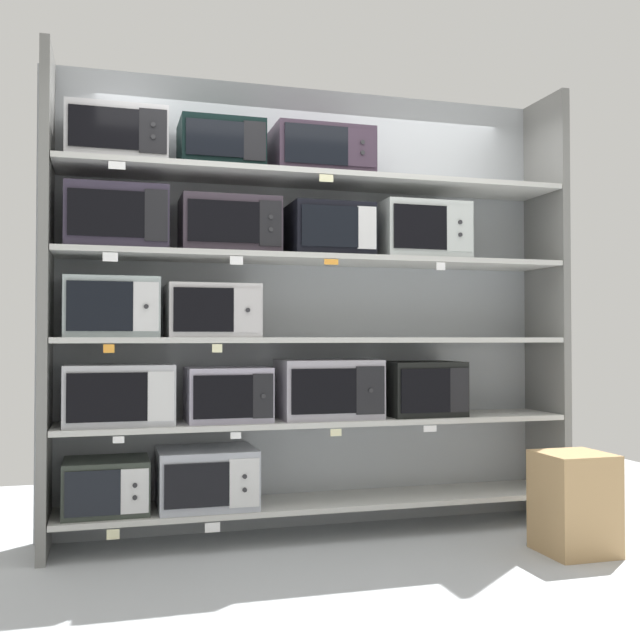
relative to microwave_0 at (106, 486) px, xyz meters
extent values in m
cube|color=#B2B7BC|center=(1.18, -1.00, -0.35)|extent=(6.91, 6.00, 0.02)
cube|color=#9EA3A8|center=(1.18, 0.24, 0.98)|extent=(3.11, 0.04, 2.64)
cube|color=slate|center=(-0.31, 0.00, 0.98)|extent=(0.05, 0.44, 2.64)
cube|color=slate|center=(2.66, 0.00, 0.98)|extent=(0.05, 0.44, 2.64)
cube|color=beige|center=(1.18, 0.00, -0.16)|extent=(2.91, 0.44, 0.03)
cube|color=#2C332C|center=(0.00, 0.00, 0.00)|extent=(0.44, 0.35, 0.28)
cube|color=black|center=(-0.07, -0.18, 0.00)|extent=(0.27, 0.01, 0.23)
cube|color=silver|center=(0.14, -0.18, 0.00)|extent=(0.14, 0.01, 0.23)
cylinder|color=#262628|center=(0.14, -0.19, -0.03)|extent=(0.02, 0.01, 0.02)
cylinder|color=#262628|center=(0.14, -0.19, 0.03)|extent=(0.02, 0.01, 0.02)
cube|color=#9CA1AB|center=(0.53, 0.00, 0.02)|extent=(0.53, 0.41, 0.32)
cube|color=black|center=(0.45, -0.21, 0.02)|extent=(0.34, 0.01, 0.23)
cube|color=silver|center=(0.70, -0.21, 0.02)|extent=(0.16, 0.01, 0.25)
cylinder|color=#262628|center=(0.70, -0.22, -0.02)|extent=(0.02, 0.01, 0.02)
cylinder|color=#262628|center=(0.70, -0.22, 0.05)|extent=(0.02, 0.01, 0.02)
cube|color=beige|center=(0.03, -0.22, -0.20)|extent=(0.06, 0.00, 0.05)
cube|color=white|center=(0.53, -0.22, -0.20)|extent=(0.08, 0.00, 0.05)
cube|color=beige|center=(1.18, 0.00, 0.31)|extent=(2.91, 0.44, 0.03)
cube|color=#B1B2B8|center=(0.06, 0.00, 0.48)|extent=(0.57, 0.36, 0.32)
cube|color=black|center=(0.00, -0.18, 0.48)|extent=(0.40, 0.01, 0.25)
cube|color=silver|center=(0.27, -0.18, 0.48)|extent=(0.13, 0.01, 0.26)
cube|color=#A29CAF|center=(0.64, 0.00, 0.47)|extent=(0.46, 0.35, 0.30)
cube|color=black|center=(0.59, -0.18, 0.47)|extent=(0.32, 0.01, 0.23)
cube|color=black|center=(0.81, -0.18, 0.47)|extent=(0.11, 0.01, 0.24)
cylinder|color=#262628|center=(0.81, -0.19, 0.47)|extent=(0.02, 0.01, 0.02)
cube|color=#A29DA9|center=(1.23, 0.00, 0.49)|extent=(0.57, 0.35, 0.34)
cube|color=black|center=(1.15, -0.18, 0.49)|extent=(0.37, 0.01, 0.25)
cube|color=black|center=(1.42, -0.18, 0.49)|extent=(0.17, 0.01, 0.27)
cylinder|color=#262628|center=(1.42, -0.19, 0.49)|extent=(0.02, 0.01, 0.02)
cube|color=black|center=(1.80, 0.00, 0.48)|extent=(0.45, 0.36, 0.32)
cube|color=black|center=(1.75, -0.18, 0.48)|extent=(0.30, 0.01, 0.25)
cube|color=black|center=(1.96, -0.18, 0.48)|extent=(0.12, 0.01, 0.26)
cube|color=white|center=(0.06, -0.22, 0.27)|extent=(0.06, 0.00, 0.03)
cube|color=white|center=(0.65, -0.22, 0.27)|extent=(0.06, 0.00, 0.03)
cube|color=beige|center=(1.20, -0.22, 0.27)|extent=(0.06, 0.00, 0.04)
cube|color=white|center=(1.76, -0.22, 0.27)|extent=(0.08, 0.00, 0.03)
cube|color=beige|center=(1.18, 0.00, 0.77)|extent=(2.91, 0.44, 0.03)
cube|color=#99A6A6|center=(0.02, 0.00, 0.94)|extent=(0.48, 0.36, 0.32)
cube|color=black|center=(-0.04, -0.18, 0.94)|extent=(0.33, 0.01, 0.25)
cube|color=silver|center=(0.19, -0.18, 0.94)|extent=(0.13, 0.01, 0.25)
cylinder|color=#262628|center=(0.19, -0.19, 0.94)|extent=(0.02, 0.01, 0.02)
cube|color=#B8B5B6|center=(0.55, 0.00, 0.93)|extent=(0.49, 0.42, 0.29)
cube|color=black|center=(0.48, -0.21, 0.93)|extent=(0.31, 0.01, 0.23)
cube|color=#B8B5B6|center=(0.72, -0.21, 0.93)|extent=(0.15, 0.01, 0.23)
cylinder|color=#262628|center=(0.72, -0.22, 0.93)|extent=(0.02, 0.01, 0.02)
cube|color=orange|center=(0.01, -0.22, 0.73)|extent=(0.05, 0.00, 0.04)
cube|color=beige|center=(0.55, -0.22, 0.73)|extent=(0.05, 0.00, 0.04)
cube|color=beige|center=(1.18, 0.00, 1.23)|extent=(2.91, 0.44, 0.03)
cube|color=#2D2736|center=(0.04, 0.00, 1.42)|extent=(0.53, 0.38, 0.34)
cube|color=black|center=(-0.01, -0.19, 1.42)|extent=(0.38, 0.01, 0.24)
cube|color=black|center=(0.24, -0.19, 1.42)|extent=(0.12, 0.01, 0.27)
cube|color=#342B34|center=(0.65, 0.00, 1.40)|extent=(0.54, 0.33, 0.31)
cube|color=black|center=(0.59, -0.17, 1.40)|extent=(0.38, 0.01, 0.22)
cube|color=black|center=(0.85, -0.17, 1.40)|extent=(0.12, 0.01, 0.25)
cylinder|color=#262628|center=(0.85, -0.18, 1.37)|extent=(0.02, 0.01, 0.02)
cylinder|color=#262628|center=(0.85, -0.18, 1.44)|extent=(0.02, 0.01, 0.02)
cube|color=black|center=(1.22, 0.00, 1.40)|extent=(0.46, 0.40, 0.30)
cube|color=black|center=(1.17, -0.20, 1.40)|extent=(0.32, 0.01, 0.23)
cube|color=silver|center=(1.39, -0.20, 1.40)|extent=(0.11, 0.01, 0.24)
cube|color=#B3BAB7|center=(1.79, 0.00, 1.41)|extent=(0.52, 0.41, 0.33)
cube|color=black|center=(1.71, -0.21, 1.41)|extent=(0.32, 0.01, 0.25)
cube|color=#B3BAB7|center=(1.95, -0.21, 1.41)|extent=(0.17, 0.01, 0.26)
cylinder|color=#262628|center=(1.95, -0.22, 1.38)|extent=(0.02, 0.01, 0.02)
cylinder|color=#262628|center=(1.95, -0.22, 1.45)|extent=(0.02, 0.01, 0.02)
cube|color=white|center=(0.01, -0.22, 1.19)|extent=(0.07, 0.00, 0.05)
cube|color=white|center=(0.65, -0.22, 1.19)|extent=(0.07, 0.00, 0.04)
cube|color=orange|center=(1.18, -0.22, 1.20)|extent=(0.08, 0.00, 0.03)
cube|color=white|center=(1.83, -0.22, 1.19)|extent=(0.05, 0.00, 0.04)
cube|color=beige|center=(1.18, 0.00, 1.70)|extent=(2.91, 0.44, 0.03)
cube|color=#BCBBBF|center=(0.04, 0.00, 1.86)|extent=(0.52, 0.35, 0.29)
cube|color=black|center=(-0.02, -0.18, 1.86)|extent=(0.35, 0.01, 0.21)
cube|color=black|center=(0.22, -0.18, 1.86)|extent=(0.14, 0.01, 0.23)
cylinder|color=#262628|center=(0.22, -0.19, 1.82)|extent=(0.02, 0.01, 0.02)
cylinder|color=#262628|center=(0.22, -0.19, 1.89)|extent=(0.02, 0.01, 0.02)
cube|color=black|center=(0.60, 0.00, 1.85)|extent=(0.46, 0.34, 0.27)
cube|color=black|center=(0.54, -0.17, 1.85)|extent=(0.31, 0.01, 0.19)
cube|color=black|center=(0.76, -0.17, 1.85)|extent=(0.12, 0.01, 0.21)
cube|color=#332633|center=(1.18, 0.00, 1.85)|extent=(0.56, 0.38, 0.27)
cube|color=black|center=(1.10, -0.19, 1.85)|extent=(0.36, 0.01, 0.22)
cube|color=#332633|center=(1.37, -0.19, 1.85)|extent=(0.17, 0.01, 0.21)
cylinder|color=#262628|center=(1.37, -0.20, 1.82)|extent=(0.02, 0.01, 0.02)
cylinder|color=#262628|center=(1.37, -0.20, 1.88)|extent=(0.02, 0.01, 0.02)
cube|color=white|center=(0.04, -0.22, 1.66)|extent=(0.08, 0.00, 0.04)
cube|color=beige|center=(1.15, -0.22, 1.66)|extent=(0.08, 0.00, 0.04)
cube|color=tan|center=(2.36, -0.71, -0.08)|extent=(0.35, 0.35, 0.52)
camera|label=1|loc=(-0.01, -4.14, 0.78)|focal=42.23mm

